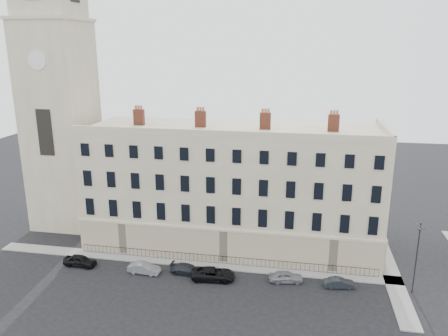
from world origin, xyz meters
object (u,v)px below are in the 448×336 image
at_px(car_c, 187,269).
at_px(car_d, 213,274).
at_px(streetlamp, 417,255).
at_px(car_a, 80,261).
at_px(car_b, 144,268).
at_px(car_e, 286,277).
at_px(car_f, 339,283).

bearing_deg(car_c, car_d, -97.71).
bearing_deg(streetlamp, car_d, 164.22).
height_order(car_a, car_d, car_d).
bearing_deg(car_b, car_e, -82.93).
bearing_deg(car_e, car_d, 87.39).
xyz_separation_m(car_a, car_f, (29.35, 0.51, -0.12)).
bearing_deg(car_e, car_b, 84.22).
bearing_deg(car_f, car_a, 82.64).
relative_size(car_a, car_c, 0.99).
distance_m(car_a, car_b, 7.95).
height_order(car_a, car_b, car_a).
xyz_separation_m(car_e, streetlamp, (12.97, 0.11, 3.70)).
xyz_separation_m(car_b, car_c, (4.80, 0.72, -0.04)).
bearing_deg(car_e, streetlamp, -98.82).
bearing_deg(car_b, car_c, -77.85).
relative_size(car_b, car_d, 0.76).
bearing_deg(car_f, car_c, 81.89).
distance_m(car_a, car_d, 15.88).
relative_size(car_a, car_e, 1.05).
xyz_separation_m(car_f, streetlamp, (7.34, 0.28, 3.79)).
bearing_deg(streetlamp, car_c, 162.23).
height_order(car_f, streetlamp, streetlamp).
distance_m(car_a, car_e, 23.73).
height_order(car_a, car_e, car_a).
relative_size(car_b, car_f, 1.13).
relative_size(car_e, car_f, 1.13).
bearing_deg(car_a, car_e, -86.66).
height_order(car_d, car_e, car_d).
distance_m(car_d, streetlamp, 21.16).
distance_m(car_b, car_d, 7.93).
distance_m(car_d, car_e, 7.90).
bearing_deg(car_f, car_b, 83.77).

